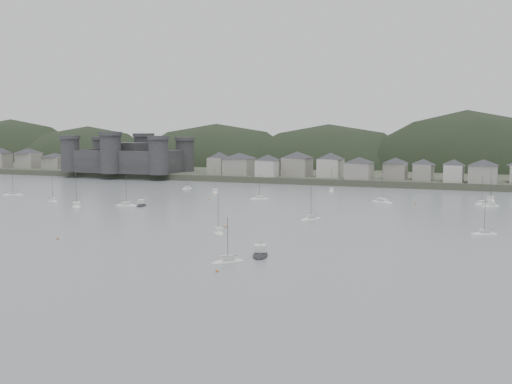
% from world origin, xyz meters
% --- Properties ---
extents(ground, '(900.00, 900.00, 0.00)m').
position_xyz_m(ground, '(0.00, 0.00, 0.00)').
color(ground, slate).
rests_on(ground, ground).
extents(far_shore_land, '(900.00, 250.00, 3.00)m').
position_xyz_m(far_shore_land, '(0.00, 295.00, 1.50)').
color(far_shore_land, '#383D2D').
rests_on(far_shore_land, ground).
extents(forested_ridge, '(851.55, 103.94, 102.57)m').
position_xyz_m(forested_ridge, '(4.83, 269.40, -11.28)').
color(forested_ridge, black).
rests_on(forested_ridge, ground).
extents(castle, '(66.00, 43.00, 20.00)m').
position_xyz_m(castle, '(-120.00, 179.80, 10.96)').
color(castle, '#2E2E30').
rests_on(castle, far_shore_land).
extents(waterfront_town, '(451.48, 28.46, 12.92)m').
position_xyz_m(waterfront_town, '(50.59, 183.34, 8.66)').
color(waterfront_town, gray).
rests_on(waterfront_town, far_shore_land).
extents(moored_fleet, '(257.87, 171.91, 13.73)m').
position_xyz_m(moored_fleet, '(-14.34, 71.12, 0.17)').
color(moored_fleet, silver).
rests_on(moored_fleet, ground).
extents(motor_launch_near, '(5.59, 9.21, 4.06)m').
position_xyz_m(motor_launch_near, '(29.24, 6.79, 0.28)').
color(motor_launch_near, black).
rests_on(motor_launch_near, ground).
extents(motor_launch_far, '(5.03, 8.25, 3.86)m').
position_xyz_m(motor_launch_far, '(-40.90, 70.46, 0.29)').
color(motor_launch_far, black).
rests_on(motor_launch_far, ground).
extents(mooring_buoys, '(113.12, 133.46, 0.70)m').
position_xyz_m(mooring_buoys, '(-6.73, 61.78, 0.15)').
color(mooring_buoys, '#C37A41').
rests_on(mooring_buoys, ground).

